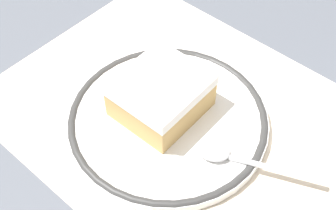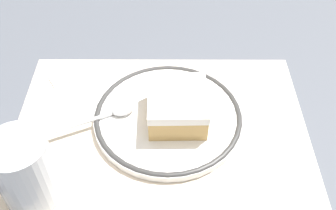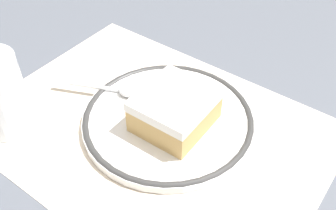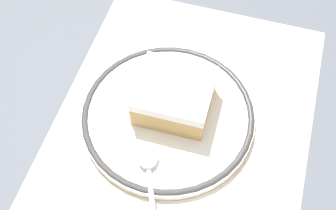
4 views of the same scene
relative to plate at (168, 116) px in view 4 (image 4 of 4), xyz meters
The scene contains 5 objects.
ground_plane 0.02m from the plate, 62.01° to the left, with size 2.40×2.40×0.00m, color #4C515B.
placemat 0.02m from the plate, 62.01° to the left, with size 0.41×0.30×0.00m, color beige.
plate is the anchor object (origin of this frame).
cake_slice 0.03m from the plate, 163.76° to the left, with size 0.08×0.09×0.04m.
spoon 0.08m from the plate, ahead, with size 0.12×0.06×0.01m.
Camera 4 is at (0.26, 0.06, 0.47)m, focal length 47.98 mm.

